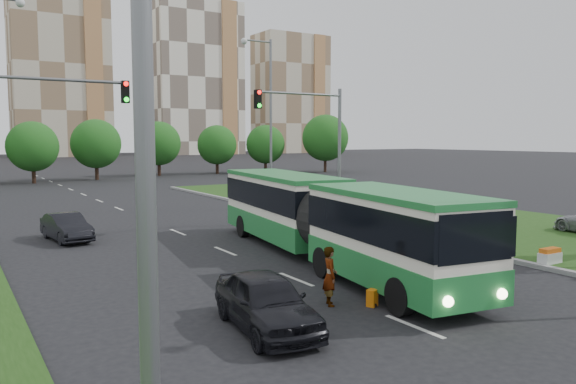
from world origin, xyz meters
TOP-DOWN VIEW (x-y plane):
  - ground at (0.00, 0.00)m, footprint 360.00×360.00m
  - grass_median at (13.00, 8.00)m, footprint 14.00×60.00m
  - median_kerb at (6.05, 8.00)m, footprint 0.30×60.00m
  - lane_markings at (-3.00, 20.00)m, footprint 0.20×100.00m
  - flower_planters at (6.70, 0.80)m, footprint 1.10×18.10m
  - traffic_mast_median at (4.78, 10.00)m, footprint 5.76×0.32m
  - traffic_mast_left at (-10.38, 9.00)m, footprint 5.76×0.32m
  - street_lamps at (-3.00, 10.00)m, footprint 36.00×60.00m
  - tree_line at (10.00, 55.00)m, footprint 120.00×8.00m
  - apartment_tower_ceast at (15.00, 150.00)m, footprint 25.00×15.00m
  - apartment_tower_east at (55.00, 150.00)m, footprint 27.00×15.00m
  - midrise_east at (90.00, 150.00)m, footprint 24.00×14.00m
  - articulated_bus at (-0.49, 2.01)m, footprint 2.80×17.94m
  - car_left_near at (-6.55, -4.11)m, footprint 2.40×4.71m
  - car_left_far at (-8.63, 12.52)m, footprint 1.96×4.30m
  - pedestrian at (-3.81, -3.21)m, footprint 0.66×0.78m
  - shopping_trolley at (-2.78, -3.99)m, footprint 0.31×0.32m

SIDE VIEW (x-z plane):
  - ground at x=0.00m, z-range 0.00..0.00m
  - lane_markings at x=-3.00m, z-range -0.01..0.01m
  - grass_median at x=13.00m, z-range 0.00..0.15m
  - median_kerb at x=6.05m, z-range 0.00..0.18m
  - shopping_trolley at x=-2.78m, z-range 0.00..0.52m
  - flower_planters at x=6.70m, z-range 0.15..0.75m
  - car_left_far at x=-8.63m, z-range 0.00..1.37m
  - car_left_near at x=-6.55m, z-range 0.00..1.54m
  - pedestrian at x=-3.81m, z-range 0.00..1.82m
  - articulated_bus at x=-0.49m, z-range 0.33..3.29m
  - tree_line at x=10.00m, z-range 0.00..9.00m
  - traffic_mast_median at x=4.78m, z-range 1.35..9.35m
  - traffic_mast_left at x=-10.38m, z-range 1.35..9.35m
  - street_lamps at x=-3.00m, z-range 0.00..12.00m
  - midrise_east at x=90.00m, z-range 0.00..40.00m
  - apartment_tower_east at x=55.00m, z-range 0.00..47.00m
  - apartment_tower_ceast at x=15.00m, z-range 0.00..50.00m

